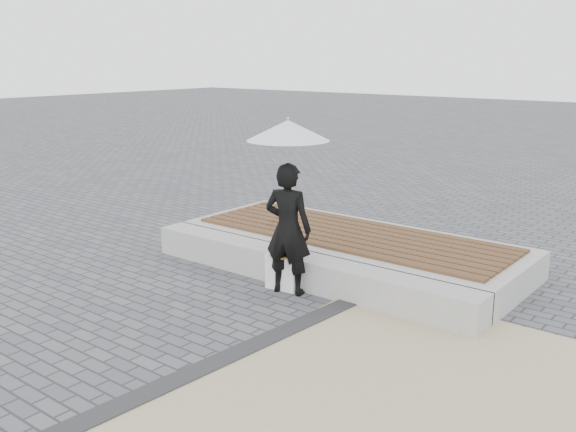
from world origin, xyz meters
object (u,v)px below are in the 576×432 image
object	(u,v)px
parasol	(288,130)
handbag	(290,245)
seating_ledge	(301,270)
woman	(288,229)
canvas_tote	(283,272)

from	to	relation	value
parasol	handbag	xyz separation A→B (m)	(-0.22, 0.31, -1.54)
seating_ledge	woman	size ratio (longest dim) A/B	3.00
woman	canvas_tote	distance (m)	0.62
handbag	canvas_tote	xyz separation A→B (m)	(0.09, -0.26, -0.29)
woman	handbag	xyz separation A→B (m)	(-0.22, 0.31, -0.32)
woman	parasol	xyz separation A→B (m)	(0.00, 0.00, 1.22)
canvas_tote	handbag	bearing A→B (deg)	103.63
parasol	canvas_tote	xyz separation A→B (m)	(-0.13, 0.05, -1.83)
woman	seating_ledge	bearing A→B (deg)	-94.87
seating_ledge	handbag	xyz separation A→B (m)	(-0.16, -0.04, 0.32)
woman	handbag	size ratio (longest dim) A/B	5.09
woman	canvas_tote	bearing A→B (deg)	-36.79
handbag	parasol	bearing A→B (deg)	-65.64
seating_ledge	parasol	size ratio (longest dim) A/B	3.90
woman	handbag	distance (m)	0.49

